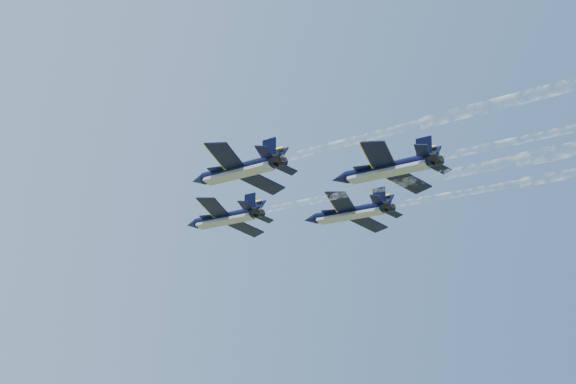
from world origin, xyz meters
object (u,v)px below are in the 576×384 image
jet_slot (386,169)px  jet_right (348,213)px  jet_left (237,171)px  jet_lead (224,218)px

jet_slot → jet_right: bearing=51.9°
jet_left → jet_slot: size_ratio=1.00×
jet_lead → jet_right: (13.43, -11.24, 0.00)m
jet_lead → jet_left: same height
jet_lead → jet_left: 18.51m
jet_right → jet_slot: bearing=-128.1°
jet_lead → jet_right: same height
jet_lead → jet_slot: same height
jet_right → jet_slot: (-6.08, -15.44, 0.00)m
jet_lead → jet_slot: bearing=-91.2°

